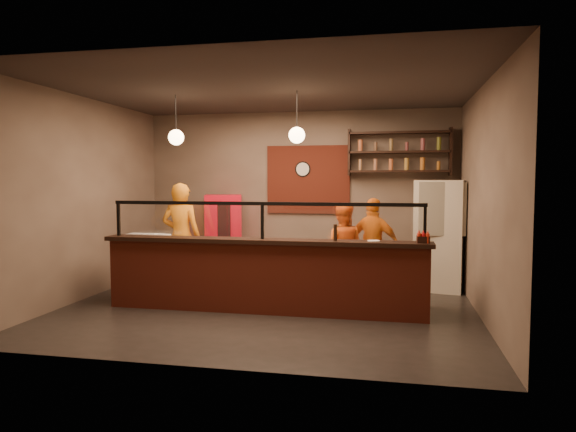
% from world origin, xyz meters
% --- Properties ---
extents(floor, '(6.00, 6.00, 0.00)m').
position_xyz_m(floor, '(0.00, 0.00, 0.00)').
color(floor, black).
rests_on(floor, ground).
extents(ceiling, '(6.00, 6.00, 0.00)m').
position_xyz_m(ceiling, '(0.00, 0.00, 3.20)').
color(ceiling, '#332B27').
rests_on(ceiling, wall_back).
extents(wall_back, '(6.00, 0.00, 6.00)m').
position_xyz_m(wall_back, '(0.00, 2.50, 1.60)').
color(wall_back, '#746355').
rests_on(wall_back, floor).
extents(wall_left, '(0.00, 5.00, 5.00)m').
position_xyz_m(wall_left, '(-3.00, 0.00, 1.60)').
color(wall_left, '#746355').
rests_on(wall_left, floor).
extents(wall_right, '(0.00, 5.00, 5.00)m').
position_xyz_m(wall_right, '(3.00, 0.00, 1.60)').
color(wall_right, '#746355').
rests_on(wall_right, floor).
extents(wall_front, '(6.00, 0.00, 6.00)m').
position_xyz_m(wall_front, '(0.00, -2.50, 1.60)').
color(wall_front, '#746355').
rests_on(wall_front, floor).
extents(brick_patch, '(1.60, 0.04, 1.30)m').
position_xyz_m(brick_patch, '(0.20, 2.47, 1.90)').
color(brick_patch, maroon).
rests_on(brick_patch, wall_back).
extents(service_counter, '(4.60, 0.25, 1.00)m').
position_xyz_m(service_counter, '(0.00, -0.30, 0.50)').
color(service_counter, maroon).
rests_on(service_counter, floor).
extents(counter_ledge, '(4.70, 0.37, 0.06)m').
position_xyz_m(counter_ledge, '(0.00, -0.30, 1.03)').
color(counter_ledge, black).
rests_on(counter_ledge, service_counter).
extents(worktop_cabinet, '(4.60, 0.75, 0.85)m').
position_xyz_m(worktop_cabinet, '(0.00, 0.20, 0.42)').
color(worktop_cabinet, gray).
rests_on(worktop_cabinet, floor).
extents(worktop, '(4.60, 0.75, 0.05)m').
position_xyz_m(worktop, '(0.00, 0.20, 0.88)').
color(worktop, silver).
rests_on(worktop, worktop_cabinet).
extents(sneeze_guard, '(4.50, 0.05, 0.52)m').
position_xyz_m(sneeze_guard, '(0.00, -0.30, 1.37)').
color(sneeze_guard, white).
rests_on(sneeze_guard, counter_ledge).
extents(wall_shelving, '(1.84, 0.28, 0.85)m').
position_xyz_m(wall_shelving, '(1.90, 2.32, 2.40)').
color(wall_shelving, black).
rests_on(wall_shelving, wall_back).
extents(wall_clock, '(0.30, 0.04, 0.30)m').
position_xyz_m(wall_clock, '(0.10, 2.46, 2.10)').
color(wall_clock, black).
rests_on(wall_clock, wall_back).
extents(pendant_left, '(0.24, 0.24, 0.77)m').
position_xyz_m(pendant_left, '(-1.50, 0.20, 2.55)').
color(pendant_left, black).
rests_on(pendant_left, ceiling).
extents(pendant_right, '(0.24, 0.24, 0.77)m').
position_xyz_m(pendant_right, '(0.40, 0.20, 2.55)').
color(pendant_right, black).
rests_on(pendant_right, ceiling).
extents(cook_left, '(0.69, 0.47, 1.84)m').
position_xyz_m(cook_left, '(-1.74, 0.90, 0.92)').
color(cook_left, orange).
rests_on(cook_left, floor).
extents(cook_mid, '(0.76, 0.60, 1.52)m').
position_xyz_m(cook_mid, '(0.98, 1.17, 0.76)').
color(cook_mid, '#E05815').
rests_on(cook_mid, floor).
extents(cook_right, '(1.01, 0.67, 1.59)m').
position_xyz_m(cook_right, '(1.49, 1.36, 0.80)').
color(cook_right, orange).
rests_on(cook_right, floor).
extents(fridge, '(0.92, 0.88, 1.89)m').
position_xyz_m(fridge, '(2.60, 1.83, 0.94)').
color(fridge, beige).
rests_on(fridge, floor).
extents(red_cooler, '(0.84, 0.80, 1.61)m').
position_xyz_m(red_cooler, '(-1.40, 2.15, 0.80)').
color(red_cooler, red).
rests_on(red_cooler, floor).
extents(pizza_dough, '(0.51, 0.51, 0.01)m').
position_xyz_m(pizza_dough, '(0.44, 0.30, 0.91)').
color(pizza_dough, beige).
rests_on(pizza_dough, worktop).
extents(prep_tub_a, '(0.33, 0.28, 0.14)m').
position_xyz_m(prep_tub_a, '(-2.00, 0.16, 0.97)').
color(prep_tub_a, white).
rests_on(prep_tub_a, worktop).
extents(prep_tub_b, '(0.34, 0.31, 0.14)m').
position_xyz_m(prep_tub_b, '(-1.81, 0.23, 0.97)').
color(prep_tub_b, white).
rests_on(prep_tub_b, worktop).
extents(prep_tub_c, '(0.30, 0.24, 0.15)m').
position_xyz_m(prep_tub_c, '(-2.15, 0.15, 0.97)').
color(prep_tub_c, silver).
rests_on(prep_tub_c, worktop).
extents(rolling_pin, '(0.37, 0.13, 0.06)m').
position_xyz_m(rolling_pin, '(-1.16, 0.35, 0.93)').
color(rolling_pin, gold).
rests_on(rolling_pin, worktop).
extents(condiment_caddy, '(0.17, 0.14, 0.09)m').
position_xyz_m(condiment_caddy, '(2.20, -0.32, 1.11)').
color(condiment_caddy, black).
rests_on(condiment_caddy, counter_ledge).
extents(pepper_mill, '(0.06, 0.06, 0.23)m').
position_xyz_m(pepper_mill, '(1.03, -0.30, 1.17)').
color(pepper_mill, black).
rests_on(pepper_mill, counter_ledge).
extents(small_plate, '(0.20, 0.20, 0.01)m').
position_xyz_m(small_plate, '(1.55, -0.27, 1.07)').
color(small_plate, silver).
rests_on(small_plate, counter_ledge).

